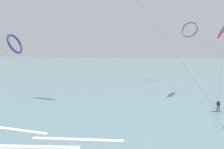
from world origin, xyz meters
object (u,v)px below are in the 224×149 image
kite_violet (190,30)px  kite_navy (15,44)px  surfer_teal (218,107)px  kite_magenta (224,28)px

kite_violet → kite_navy: bearing=-103.0°
surfer_teal → kite_magenta: kite_magenta is taller
surfer_teal → kite_magenta: 18.72m
surfer_teal → kite_violet: (2.75, 32.24, 14.00)m
kite_magenta → surfer_teal: bearing=-0.6°
kite_navy → kite_violet: size_ratio=0.34×
surfer_teal → kite_navy: 33.12m
surfer_teal → kite_violet: 35.26m
kite_navy → kite_violet: bearing=-48.5°
kite_violet → surfer_teal: bearing=-60.8°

